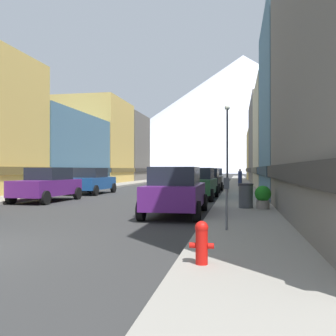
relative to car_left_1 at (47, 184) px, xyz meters
The scene contains 26 objects.
sidewalk_left 23.72m from the car_left_1, 95.94° to the left, with size 2.50×100.00×0.15m, color gray.
sidewalk_right 25.65m from the car_left_1, 66.92° to the left, with size 2.50×100.00×0.15m, color gray.
storefront_left_2 15.56m from the car_left_1, 117.53° to the left, with size 7.11×12.73×6.80m.
storefront_left_3 26.39m from the car_left_1, 107.79° to the left, with size 8.84×9.14×10.10m.
storefront_left_4 35.01m from the car_left_1, 101.28° to the left, with size 6.51×8.67×9.70m.
storefront_right_1 16.15m from the car_left_1, 16.35° to the left, with size 7.60×8.98×10.66m.
storefront_right_2 21.35m from the car_left_1, 43.64° to the left, with size 8.22×10.19×8.86m.
storefront_right_3 31.18m from the car_left_1, 60.41° to the left, with size 8.26×13.86×9.76m.
storefront_right_4 42.79m from the car_left_1, 67.65° to the left, with size 10.18×11.16×7.42m.
car_left_1 is the anchor object (origin of this frame).
car_left_2 6.04m from the car_left_1, 90.03° to the left, with size 2.13×4.43×1.78m.
car_right_0 8.84m from the car_left_1, 30.74° to the right, with size 2.14×4.43×1.78m.
car_right_1 8.24m from the car_left_1, 22.82° to the left, with size 2.16×4.45×1.78m.
car_right_2 12.68m from the car_left_1, 53.18° to the left, with size 2.14×4.44×1.78m.
car_right_3 18.34m from the car_left_1, 65.51° to the left, with size 2.25×4.48×1.78m.
car_driving_0 30.64m from the car_left_1, 85.89° to the left, with size 2.06×4.40×1.78m.
fire_hydrant_near 15.03m from the car_left_1, 52.02° to the right, with size 0.40×0.22×0.70m.
parking_meter_near 12.71m from the car_left_1, 41.29° to the right, with size 0.14×0.10×1.33m.
trash_bin_right 10.52m from the car_left_1, 15.28° to the right, with size 0.59×0.59×0.98m.
potted_plant_0 11.21m from the car_left_1, 15.46° to the right, with size 0.63×0.63×0.90m.
potted_plant_1 5.23m from the car_left_1, 127.81° to the left, with size 0.59×0.59×0.85m.
potted_plant_2 7.98m from the car_left_1, 113.67° to the left, with size 0.58×0.58×0.88m.
pedestrian_0 19.39m from the car_left_1, 58.78° to the left, with size 0.36×0.36×1.59m.
pedestrian_1 13.38m from the car_left_1, 100.56° to the left, with size 0.36×0.36×1.59m.
streetlamp_right 11.96m from the car_left_1, 37.67° to the left, with size 0.36×0.36×5.86m.
mountain_backdrop 252.23m from the car_left_1, 86.84° to the left, with size 234.53×234.53×82.77m, color silver.
Camera 1 is at (6.02, -6.41, 1.69)m, focal length 39.41 mm.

